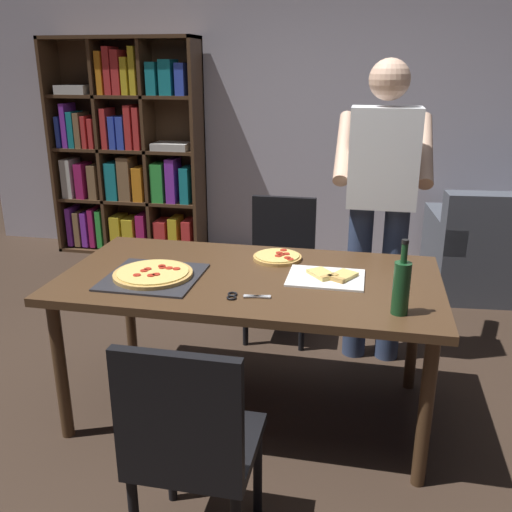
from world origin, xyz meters
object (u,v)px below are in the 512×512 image
at_px(bookshelf, 128,156).
at_px(person_serving_pizza, 381,197).
at_px(chair_far_side, 281,258).
at_px(pepperoni_pizza_on_tray, 153,275).
at_px(kitchen_scissors, 241,296).
at_px(chair_near_camera, 190,441).
at_px(second_pizza_plain, 277,257).
at_px(dining_table, 250,289).
at_px(wine_bottle, 401,286).

distance_m(bookshelf, person_serving_pizza, 2.80).
bearing_deg(chair_far_side, bookshelf, 139.76).
relative_size(person_serving_pizza, pepperoni_pizza_on_tray, 4.00).
distance_m(pepperoni_pizza_on_tray, kitchen_scissors, 0.49).
distance_m(chair_near_camera, second_pizza_plain, 1.25).
xyz_separation_m(bookshelf, kitchen_scissors, (1.69, -2.64, -0.16)).
distance_m(dining_table, chair_near_camera, 0.97).
bearing_deg(dining_table, pepperoni_pizza_on_tray, -164.74).
xyz_separation_m(dining_table, wine_bottle, (0.69, -0.30, 0.19)).
relative_size(dining_table, kitchen_scissors, 9.20).
height_order(chair_near_camera, wine_bottle, wine_bottle).
xyz_separation_m(pepperoni_pizza_on_tray, kitchen_scissors, (0.46, -0.14, -0.01)).
height_order(chair_near_camera, pepperoni_pizza_on_tray, chair_near_camera).
xyz_separation_m(wine_bottle, kitchen_scissors, (-0.67, 0.03, -0.11)).
relative_size(dining_table, chair_near_camera, 2.01).
bearing_deg(chair_far_side, pepperoni_pizza_on_tray, -112.44).
bearing_deg(kitchen_scissors, pepperoni_pizza_on_tray, 162.78).
xyz_separation_m(chair_near_camera, kitchen_scissors, (0.02, 0.69, 0.24)).
bearing_deg(chair_near_camera, dining_table, 90.00).
bearing_deg(pepperoni_pizza_on_tray, chair_far_side, 67.56).
height_order(person_serving_pizza, wine_bottle, person_serving_pizza).
xyz_separation_m(pepperoni_pizza_on_tray, second_pizza_plain, (0.54, 0.39, -0.00)).
bearing_deg(pepperoni_pizza_on_tray, chair_near_camera, -61.93).
relative_size(kitchen_scissors, second_pizza_plain, 0.78).
bearing_deg(kitchen_scissors, bookshelf, 122.64).
distance_m(dining_table, kitchen_scissors, 0.28).
distance_m(chair_near_camera, chair_far_side, 1.91).
xyz_separation_m(bookshelf, second_pizza_plain, (1.76, -2.11, -0.15)).
bearing_deg(wine_bottle, pepperoni_pizza_on_tray, 171.21).
distance_m(dining_table, wine_bottle, 0.77).
distance_m(dining_table, pepperoni_pizza_on_tray, 0.47).
height_order(dining_table, wine_bottle, wine_bottle).
height_order(chair_far_side, bookshelf, bookshelf).
bearing_deg(kitchen_scissors, second_pizza_plain, 82.15).
relative_size(chair_far_side, pepperoni_pizza_on_tray, 2.06).
height_order(bookshelf, kitchen_scissors, bookshelf).
xyz_separation_m(bookshelf, wine_bottle, (2.36, -2.67, -0.04)).
xyz_separation_m(dining_table, pepperoni_pizza_on_tray, (-0.45, -0.12, 0.08)).
xyz_separation_m(chair_near_camera, second_pizza_plain, (0.09, 1.22, 0.25)).
bearing_deg(bookshelf, pepperoni_pizza_on_tray, -63.83).
relative_size(wine_bottle, kitchen_scissors, 1.61).
relative_size(chair_far_side, person_serving_pizza, 0.51).
distance_m(chair_near_camera, wine_bottle, 1.02).
relative_size(chair_far_side, wine_bottle, 2.85).
xyz_separation_m(chair_far_side, second_pizza_plain, (0.09, -0.69, 0.25)).
bearing_deg(bookshelf, person_serving_pizza, -35.66).
bearing_deg(person_serving_pizza, chair_near_camera, -109.69).
xyz_separation_m(chair_far_side, kitchen_scissors, (0.02, -1.22, 0.24)).
height_order(dining_table, chair_far_side, chair_far_side).
relative_size(pepperoni_pizza_on_tray, second_pizza_plain, 1.73).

